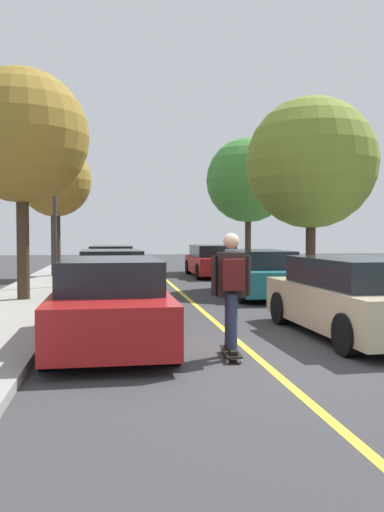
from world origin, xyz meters
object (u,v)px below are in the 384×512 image
parked_car_right_nearest (354,298)px  skateboarder (231,285)px  parked_car_right_near (258,273)px  skateboard (231,352)px  street_tree_right_nearest (311,163)px  parked_car_right_far (212,261)px  parked_car_left_nearest (110,302)px  street_tree_left_nearest (22,137)px  street_tree_right_near (248,180)px  street_tree_left_near (55,182)px  parked_car_left_near (111,275)px  parked_car_left_far (112,264)px  fire_hydrant (331,284)px  streetlamp (54,191)px

parked_car_right_nearest → skateboarder: bearing=-152.5°
parked_car_right_near → skateboard: bearing=-108.5°
skateboard → parked_car_right_nearest: bearing=26.9°
street_tree_right_nearest → parked_car_right_nearest: bearing=-105.9°
parked_car_right_far → skateboarder: 14.93m
parked_car_left_nearest → street_tree_left_nearest: street_tree_left_nearest is taller
street_tree_left_nearest → street_tree_right_near: (8.70, 10.66, 0.10)m
skateboard → street_tree_left_nearest: bearing=121.3°
skateboard → street_tree_left_near: bearing=105.4°
street_tree_right_nearest → skateboard: 11.00m
street_tree_right_near → parked_car_left_near: bearing=-123.2°
parked_car_left_far → skateboard: size_ratio=5.46×
parked_car_left_near → skateboard: (1.74, -7.30, -0.59)m
parked_car_left_near → parked_car_right_far: parked_car_left_near is taller
street_tree_left_nearest → street_tree_left_near: size_ratio=1.12×
skateboard → parked_car_left_nearest: bearing=142.9°
fire_hydrant → skateboard: bearing=-125.0°
parked_car_left_far → streetlamp: size_ratio=0.89×
parked_car_right_near → street_tree_right_nearest: bearing=35.9°
parked_car_left_nearest → parked_car_right_near: parked_car_left_nearest is taller
parked_car_left_near → parked_car_left_far: (0.00, 5.73, -0.01)m
parked_car_left_nearest → parked_car_left_far: parked_car_left_nearest is taller
fire_hydrant → street_tree_right_near: bearing=86.4°
fire_hydrant → skateboarder: (-4.00, -5.74, 0.58)m
parked_car_right_far → fire_hydrant: bearing=-80.5°
parked_car_left_far → street_tree_right_near: size_ratio=0.74×
parked_car_right_far → street_tree_right_near: (2.23, 2.52, 3.71)m
skateboarder → parked_car_left_far: bearing=97.6°
street_tree_left_near → street_tree_right_nearest: size_ratio=0.86×
parked_car_right_far → parked_car_left_near: bearing=-119.9°
parked_car_left_nearest → street_tree_right_near: 17.54m
parked_car_right_near → street_tree_left_nearest: bearing=-171.9°
parked_car_left_far → street_tree_left_near: street_tree_left_near is taller
parked_car_left_far → street_tree_left_near: (-2.23, 1.37, 3.25)m
skateboard → skateboarder: bearing=-94.4°
parked_car_left_nearest → parked_car_right_far: size_ratio=1.02×
parked_car_right_near → skateboarder: size_ratio=2.74×
parked_car_left_nearest → parked_car_left_near: (0.00, 5.98, -0.01)m
fire_hydrant → skateboard: size_ratio=0.82×
street_tree_right_nearest → street_tree_right_near: bearing=90.0°
street_tree_left_nearest → fire_hydrant: street_tree_left_nearest is taller
parked_car_right_near → street_tree_right_nearest: street_tree_right_nearest is taller
parked_car_right_near → street_tree_left_nearest: street_tree_left_nearest is taller
parked_car_left_nearest → street_tree_left_near: (-2.23, 13.08, 3.23)m
streetlamp → skateboard: (3.50, -9.55, -3.06)m
streetlamp → skateboarder: size_ratio=3.05×
parked_car_left_nearest → streetlamp: size_ratio=0.88×
street_tree_left_near → skateboard: street_tree_left_near is taller
parked_car_left_near → parked_car_right_nearest: bearing=-54.9°
streetlamp → skateboarder: 10.41m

